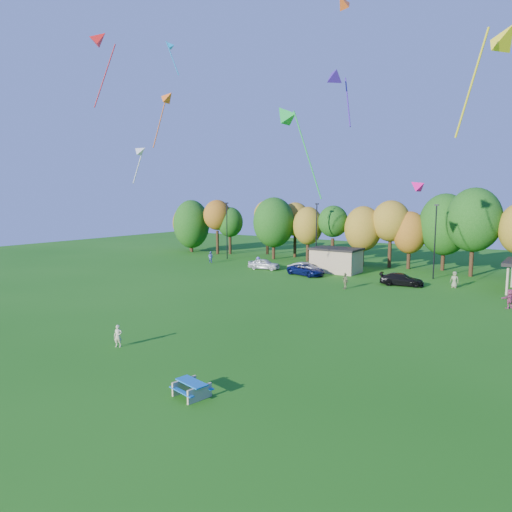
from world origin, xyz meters
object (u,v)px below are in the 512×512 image
Objects in this scene: car_c at (306,270)px; car_d at (402,279)px; picnic_table at (192,388)px; kite_flyer at (118,336)px; car_a at (264,264)px; car_b at (305,268)px.

car_c is 1.07× the size of car_d.
car_c reaches higher than car_d.
kite_flyer is (-9.24, 2.90, 0.30)m from picnic_table.
kite_flyer is 33.41m from car_d.
car_c is (-12.29, 34.90, 0.26)m from picnic_table.
picnic_table is 0.47× the size of car_a.
car_b is 0.95× the size of car_d.
kite_flyer is at bearing 151.55° from car_d.
car_c is (0.54, -0.72, -0.04)m from car_b.
car_d is (19.32, -0.96, -0.05)m from car_a.
kite_flyer is 0.29× the size of car_c.
picnic_table is at bearing -146.79° from car_c.
car_d is (9.07, 32.16, -0.05)m from kite_flyer.
car_c is at bearing -110.23° from car_a.
car_b reaches higher than picnic_table.
kite_flyer is 0.33× the size of car_b.
car_c reaches higher than picnic_table.
car_d is at bearing -104.31° from car_a.
car_d is at bearing -75.47° from car_c.
kite_flyer is 32.15m from car_c.
car_a is 6.66m from car_b.
picnic_table is 1.37× the size of kite_flyer.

